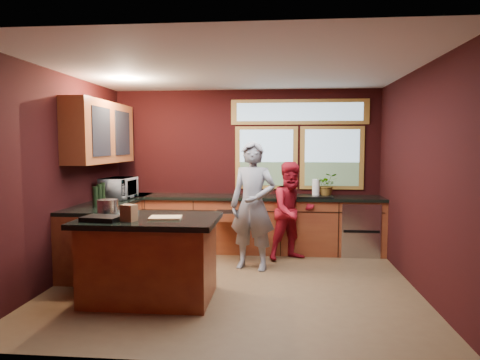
# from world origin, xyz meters

# --- Properties ---
(floor) EXTENTS (4.50, 4.50, 0.00)m
(floor) POSITION_xyz_m (0.00, 0.00, 0.00)
(floor) COLOR brown
(floor) RESTS_ON ground
(room_shell) EXTENTS (4.52, 4.02, 2.71)m
(room_shell) POSITION_xyz_m (-0.60, 0.32, 1.80)
(room_shell) COLOR black
(room_shell) RESTS_ON ground
(back_counter) EXTENTS (4.50, 0.64, 0.93)m
(back_counter) POSITION_xyz_m (0.20, 1.70, 0.46)
(back_counter) COLOR maroon
(back_counter) RESTS_ON floor
(left_counter) EXTENTS (0.64, 2.30, 0.93)m
(left_counter) POSITION_xyz_m (-1.95, 0.85, 0.47)
(left_counter) COLOR maroon
(left_counter) RESTS_ON floor
(island) EXTENTS (1.55, 1.05, 0.95)m
(island) POSITION_xyz_m (-0.90, -0.60, 0.48)
(island) COLOR maroon
(island) RESTS_ON floor
(person_grey) EXTENTS (0.75, 0.59, 1.82)m
(person_grey) POSITION_xyz_m (0.20, 0.69, 0.91)
(person_grey) COLOR slate
(person_grey) RESTS_ON floor
(person_red) EXTENTS (0.92, 0.85, 1.51)m
(person_red) POSITION_xyz_m (0.77, 1.25, 0.76)
(person_red) COLOR maroon
(person_red) RESTS_ON floor
(microwave) EXTENTS (0.44, 0.62, 0.33)m
(microwave) POSITION_xyz_m (-1.92, 1.12, 1.09)
(microwave) COLOR #999999
(microwave) RESTS_ON left_counter
(potted_plant) EXTENTS (0.34, 0.30, 0.38)m
(potted_plant) POSITION_xyz_m (1.35, 1.75, 1.12)
(potted_plant) COLOR #999999
(potted_plant) RESTS_ON back_counter
(paper_towel) EXTENTS (0.12, 0.12, 0.28)m
(paper_towel) POSITION_xyz_m (1.17, 1.70, 1.07)
(paper_towel) COLOR white
(paper_towel) RESTS_ON back_counter
(cutting_board) EXTENTS (0.38, 0.29, 0.02)m
(cutting_board) POSITION_xyz_m (-0.70, -0.65, 0.95)
(cutting_board) COLOR tan
(cutting_board) RESTS_ON island
(stock_pot) EXTENTS (0.24, 0.24, 0.18)m
(stock_pot) POSITION_xyz_m (-1.45, -0.45, 1.03)
(stock_pot) COLOR #A9A9AD
(stock_pot) RESTS_ON island
(paper_bag) EXTENTS (0.18, 0.16, 0.18)m
(paper_bag) POSITION_xyz_m (-1.05, -0.85, 1.03)
(paper_bag) COLOR brown
(paper_bag) RESTS_ON island
(black_tray) EXTENTS (0.44, 0.33, 0.05)m
(black_tray) POSITION_xyz_m (-1.35, -0.85, 0.97)
(black_tray) COLOR black
(black_tray) RESTS_ON island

